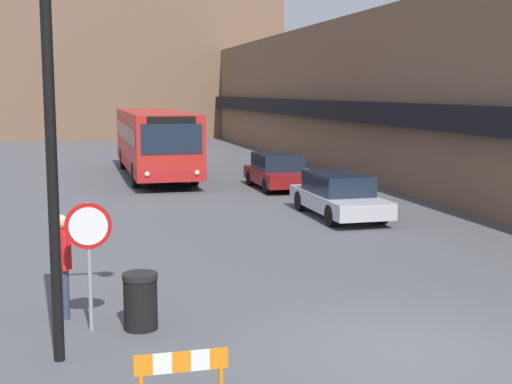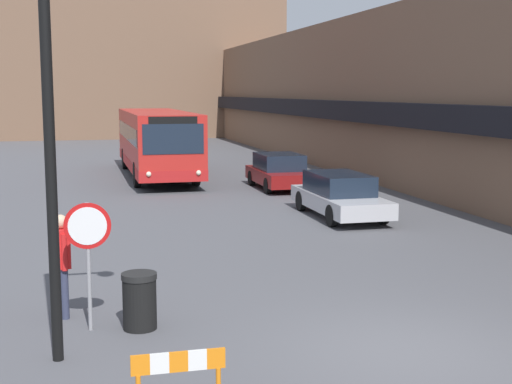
{
  "view_description": "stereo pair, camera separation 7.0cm",
  "coord_description": "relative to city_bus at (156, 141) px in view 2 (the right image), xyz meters",
  "views": [
    {
      "loc": [
        -4.82,
        -9.48,
        3.92
      ],
      "look_at": [
        -1.1,
        5.0,
        1.8
      ],
      "focal_mm": 50.0,
      "sensor_mm": 36.0,
      "label": 1
    },
    {
      "loc": [
        -4.76,
        -9.5,
        3.92
      ],
      "look_at": [
        -1.1,
        5.0,
        1.8
      ],
      "focal_mm": 50.0,
      "sensor_mm": 36.0,
      "label": 2
    }
  ],
  "objects": [
    {
      "name": "street_lamp",
      "position": [
        -3.65,
        -22.62,
        1.92
      ],
      "size": [
        1.46,
        0.36,
        5.68
      ],
      "color": "black",
      "rests_on": "ground_plane"
    },
    {
      "name": "building_backdrop_far",
      "position": [
        1.16,
        30.58,
        5.24
      ],
      "size": [
        26.0,
        8.0,
        13.8
      ],
      "color": "brown",
      "rests_on": "ground_plane"
    },
    {
      "name": "trash_bin",
      "position": [
        -2.67,
        -21.51,
        -1.17
      ],
      "size": [
        0.59,
        0.59,
        0.95
      ],
      "color": "black",
      "rests_on": "ground_plane"
    },
    {
      "name": "parked_car_front",
      "position": [
        4.36,
        -12.26,
        -0.96
      ],
      "size": [
        1.8,
        4.75,
        1.37
      ],
      "color": "#B7B7BC",
      "rests_on": "ground_plane"
    },
    {
      "name": "construction_barricade",
      "position": [
        -2.53,
        -25.21,
        -0.99
      ],
      "size": [
        1.1,
        0.06,
        0.94
      ],
      "color": "orange",
      "rests_on": "ground_plane"
    },
    {
      "name": "ground_plane",
      "position": [
        1.16,
        -23.56,
        -1.65
      ],
      "size": [
        160.0,
        160.0,
        0.0
      ],
      "primitive_type": "plane",
      "color": "#515156"
    },
    {
      "name": "stop_sign",
      "position": [
        -3.47,
        -21.39,
        -0.11
      ],
      "size": [
        0.76,
        0.08,
        2.14
      ],
      "color": "gray",
      "rests_on": "ground_plane"
    },
    {
      "name": "pedestrian",
      "position": [
        -3.91,
        -20.51,
        -0.56
      ],
      "size": [
        0.33,
        0.58,
        1.82
      ],
      "rotation": [
        0.0,
        0.0,
        -1.35
      ],
      "color": "#333851",
      "rests_on": "ground_plane"
    },
    {
      "name": "building_row_right",
      "position": [
        11.13,
        0.44,
        2.03
      ],
      "size": [
        5.5,
        60.0,
        7.38
      ],
      "color": "brown",
      "rests_on": "ground_plane"
    },
    {
      "name": "city_bus",
      "position": [
        0.0,
        0.0,
        0.0
      ],
      "size": [
        2.71,
        11.95,
        3.02
      ],
      "color": "red",
      "rests_on": "ground_plane"
    },
    {
      "name": "parked_car_middle",
      "position": [
        4.36,
        -5.43,
        -0.94
      ],
      "size": [
        1.91,
        4.21,
        1.42
      ],
      "color": "maroon",
      "rests_on": "ground_plane"
    }
  ]
}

